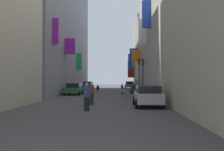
% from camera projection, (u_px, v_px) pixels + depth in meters
% --- Properties ---
extents(ground_plane, '(140.00, 140.00, 0.00)m').
position_uv_depth(ground_plane, '(104.00, 95.00, 33.95)').
color(ground_plane, '#424244').
extents(building_left_mid_b, '(7.34, 37.49, 21.77)m').
position_uv_depth(building_left_mid_b, '(56.00, 22.00, 45.50)').
color(building_left_mid_b, gray).
rests_on(building_left_mid_b, ground).
extents(building_right_mid_a, '(7.29, 20.65, 13.54)m').
position_uv_depth(building_right_mid_a, '(171.00, 38.00, 34.24)').
color(building_right_mid_a, '#B2A899').
rests_on(building_right_mid_a, ground).
extents(building_right_mid_c, '(7.38, 3.39, 12.26)m').
position_uv_depth(building_right_mid_c, '(155.00, 54.00, 48.52)').
color(building_right_mid_c, '#9E9384').
rests_on(building_right_mid_c, ground).
extents(building_right_far, '(7.39, 13.64, 13.34)m').
position_uv_depth(building_right_far, '(150.00, 55.00, 57.05)').
color(building_right_far, '#9E9384').
rests_on(building_right_far, ground).
extents(parked_car_grey, '(1.85, 3.93, 1.45)m').
position_uv_depth(parked_car_grey, '(129.00, 85.00, 57.74)').
color(parked_car_grey, slate).
rests_on(parked_car_grey, ground).
extents(parked_car_green, '(1.93, 4.46, 1.40)m').
position_uv_depth(parked_car_green, '(74.00, 89.00, 35.22)').
color(parked_car_green, '#236638').
rests_on(parked_car_green, ground).
extents(parked_car_silver, '(1.88, 4.26, 1.44)m').
position_uv_depth(parked_car_silver, '(148.00, 96.00, 19.80)').
color(parked_car_silver, '#B7B7BC').
rests_on(parked_car_silver, ground).
extents(parked_car_blue, '(1.91, 4.11, 1.47)m').
position_uv_depth(parked_car_blue, '(88.00, 86.00, 50.56)').
color(parked_car_blue, navy).
rests_on(parked_car_blue, ground).
extents(scooter_black, '(0.53, 1.87, 1.13)m').
position_uv_depth(scooter_black, '(98.00, 88.00, 46.14)').
color(scooter_black, black).
rests_on(scooter_black, ground).
extents(scooter_red, '(0.49, 1.84, 1.13)m').
position_uv_depth(scooter_red, '(83.00, 89.00, 41.16)').
color(scooter_red, red).
rests_on(scooter_red, ground).
extents(scooter_silver, '(0.51, 1.78, 1.13)m').
position_uv_depth(scooter_silver, '(122.00, 91.00, 36.21)').
color(scooter_silver, '#ADADB2').
rests_on(scooter_silver, ground).
extents(scooter_blue, '(0.68, 1.94, 1.13)m').
position_uv_depth(scooter_blue, '(132.00, 90.00, 37.36)').
color(scooter_blue, '#2D4CAD').
rests_on(scooter_blue, ground).
extents(scooter_green, '(0.44, 1.96, 1.13)m').
position_uv_depth(scooter_green, '(122.00, 87.00, 52.63)').
color(scooter_green, '#287F3D').
rests_on(scooter_green, ground).
extents(pedestrian_crossing, '(0.52, 0.52, 1.64)m').
position_uv_depth(pedestrian_crossing, '(91.00, 94.00, 21.31)').
color(pedestrian_crossing, '#303030').
rests_on(pedestrian_crossing, ground).
extents(pedestrian_near_left, '(0.52, 0.52, 1.67)m').
position_uv_depth(pedestrian_near_left, '(87.00, 97.00, 17.21)').
color(pedestrian_near_left, black).
rests_on(pedestrian_near_left, ground).
extents(traffic_light_near_corner, '(0.26, 0.34, 4.27)m').
position_uv_depth(traffic_light_near_corner, '(143.00, 70.00, 34.16)').
color(traffic_light_near_corner, '#2D2D2D').
rests_on(traffic_light_near_corner, ground).
extents(traffic_light_far_corner, '(0.26, 0.34, 4.65)m').
position_uv_depth(traffic_light_far_corner, '(139.00, 70.00, 39.68)').
color(traffic_light_far_corner, '#2D2D2D').
rests_on(traffic_light_far_corner, ground).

